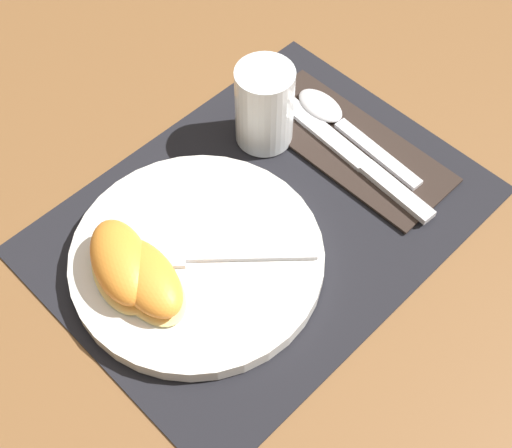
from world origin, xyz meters
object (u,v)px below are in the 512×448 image
(plate, at_px, (197,258))
(fork, at_px, (195,255))
(citrus_wedge_0, at_px, (121,263))
(citrus_wedge_1, at_px, (146,278))
(juice_glass, at_px, (264,110))
(spoon, at_px, (335,118))
(knife, at_px, (354,156))

(plate, xyz_separation_m, fork, (-0.00, -0.00, 0.01))
(citrus_wedge_0, relative_size, citrus_wedge_1, 1.05)
(juice_glass, height_order, fork, juice_glass)
(spoon, distance_m, fork, 0.23)
(citrus_wedge_0, bearing_deg, spoon, -0.87)
(spoon, xyz_separation_m, citrus_wedge_1, (-0.28, -0.02, 0.02))
(fork, height_order, citrus_wedge_0, citrus_wedge_0)
(plate, relative_size, spoon, 1.37)
(plate, bearing_deg, juice_glass, 23.37)
(fork, height_order, citrus_wedge_1, citrus_wedge_1)
(knife, bearing_deg, citrus_wedge_0, 168.49)
(spoon, bearing_deg, fork, -172.98)
(spoon, bearing_deg, knife, -117.54)
(spoon, distance_m, citrus_wedge_1, 0.28)
(juice_glass, distance_m, citrus_wedge_0, 0.22)
(knife, distance_m, citrus_wedge_1, 0.25)
(spoon, xyz_separation_m, fork, (-0.23, -0.03, 0.01))
(fork, bearing_deg, spoon, 7.02)
(knife, bearing_deg, plate, 173.91)
(juice_glass, bearing_deg, plate, -156.63)
(juice_glass, relative_size, fork, 0.59)
(plate, relative_size, citrus_wedge_0, 2.17)
(knife, height_order, citrus_wedge_1, citrus_wedge_1)
(plate, distance_m, knife, 0.20)
(citrus_wedge_0, bearing_deg, fork, -29.32)
(knife, bearing_deg, spoon, 62.46)
(knife, bearing_deg, citrus_wedge_1, 174.06)
(plate, height_order, juice_glass, juice_glass)
(plate, bearing_deg, knife, -6.09)
(juice_glass, relative_size, citrus_wedge_0, 0.84)
(juice_glass, distance_m, fork, 0.17)
(plate, bearing_deg, fork, -164.26)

